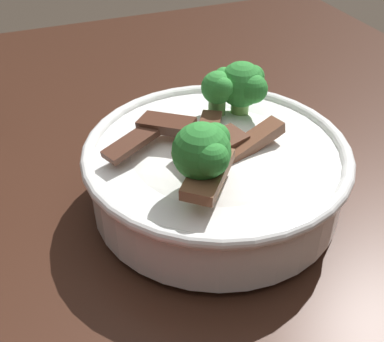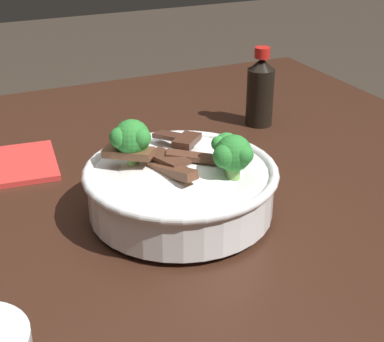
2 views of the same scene
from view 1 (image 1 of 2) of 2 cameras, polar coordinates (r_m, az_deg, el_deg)
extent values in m
cube|color=#381E14|center=(0.42, -0.13, -17.17)|extent=(1.29, 1.03, 0.05)
cube|color=#381E14|center=(1.20, 9.33, -1.01)|extent=(0.08, 0.08, 0.73)
cylinder|color=white|center=(0.48, 2.68, -3.50)|extent=(0.09, 0.09, 0.01)
cylinder|color=white|center=(0.46, 2.80, -0.46)|extent=(0.23, 0.23, 0.06)
torus|color=white|center=(0.44, 2.90, 2.42)|extent=(0.24, 0.24, 0.01)
ellipsoid|color=white|center=(0.45, 2.83, 0.46)|extent=(0.21, 0.21, 0.06)
cube|color=#563323|center=(0.44, 1.99, 5.14)|extent=(0.06, 0.05, 0.01)
cube|color=brown|center=(0.38, 1.92, -0.31)|extent=(0.06, 0.06, 0.01)
cube|color=#4C2B1E|center=(0.43, -7.00, 3.36)|extent=(0.04, 0.06, 0.01)
cube|color=#4C2B1E|center=(0.44, -3.01, 5.51)|extent=(0.05, 0.05, 0.01)
cube|color=brown|center=(0.43, 6.35, 2.92)|extent=(0.04, 0.08, 0.03)
cube|color=#563323|center=(0.42, 2.26, 2.89)|extent=(0.04, 0.07, 0.01)
cylinder|color=#7AB256|center=(0.38, 1.06, -0.98)|extent=(0.02, 0.02, 0.02)
sphere|color=#2D8433|center=(0.37, 1.11, 2.29)|extent=(0.05, 0.05, 0.05)
sphere|color=#2D8433|center=(0.36, 2.35, 1.46)|extent=(0.03, 0.03, 0.03)
sphere|color=#2D8433|center=(0.38, 2.68, 3.87)|extent=(0.02, 0.02, 0.02)
cylinder|color=#5B9947|center=(0.48, 2.93, 7.45)|extent=(0.02, 0.02, 0.02)
sphere|color=green|center=(0.47, 3.01, 9.74)|extent=(0.03, 0.03, 0.03)
sphere|color=green|center=(0.46, 3.73, 9.72)|extent=(0.02, 0.02, 0.02)
sphere|color=green|center=(0.48, 3.76, 10.89)|extent=(0.02, 0.02, 0.02)
cylinder|color=#7AB256|center=(0.49, 5.61, 7.58)|extent=(0.02, 0.02, 0.02)
sphere|color=#2D8433|center=(0.48, 5.79, 10.07)|extent=(0.04, 0.04, 0.04)
sphere|color=#2D8433|center=(0.47, 7.17, 9.52)|extent=(0.03, 0.03, 0.03)
sphere|color=#2D8433|center=(0.49, 7.16, 10.93)|extent=(0.02, 0.02, 0.02)
camera|label=2|loc=(0.74, 70.54, 20.58)|focal=53.66mm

